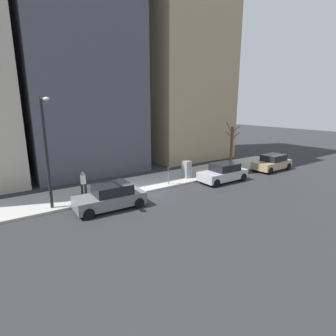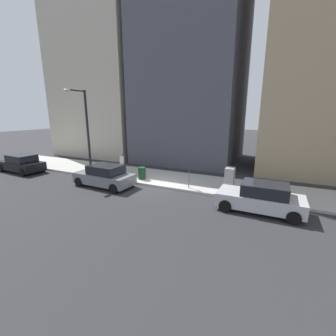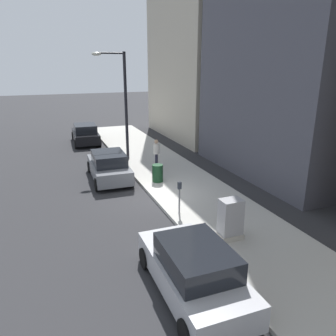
# 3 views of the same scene
# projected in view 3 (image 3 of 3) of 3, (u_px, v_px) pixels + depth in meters

# --- Properties ---
(ground_plane) EXTENTS (120.00, 120.00, 0.00)m
(ground_plane) POSITION_uv_depth(u_px,v_px,m) (150.00, 197.00, 15.34)
(ground_plane) COLOR #2B2B2D
(sidewalk) EXTENTS (4.00, 36.00, 0.15)m
(sidewalk) POSITION_uv_depth(u_px,v_px,m) (189.00, 190.00, 16.02)
(sidewalk) COLOR #B2AFA8
(sidewalk) RESTS_ON ground
(parked_car_silver) EXTENTS (1.95, 4.22, 1.52)m
(parked_car_silver) POSITION_uv_depth(u_px,v_px,m) (194.00, 270.00, 8.65)
(parked_car_silver) COLOR #B7B7BC
(parked_car_silver) RESTS_ON ground
(parked_car_grey) EXTENTS (2.05, 4.26, 1.52)m
(parked_car_grey) POSITION_uv_depth(u_px,v_px,m) (109.00, 166.00, 17.47)
(parked_car_grey) COLOR slate
(parked_car_grey) RESTS_ON ground
(parked_car_black) EXTENTS (2.06, 4.26, 1.52)m
(parked_car_black) POSITION_uv_depth(u_px,v_px,m) (85.00, 134.00, 25.58)
(parked_car_black) COLOR black
(parked_car_black) RESTS_ON ground
(parking_meter) EXTENTS (0.14, 0.10, 1.35)m
(parking_meter) POSITION_uv_depth(u_px,v_px,m) (179.00, 194.00, 13.08)
(parking_meter) COLOR slate
(parking_meter) RESTS_ON sidewalk
(utility_box) EXTENTS (0.83, 0.61, 1.43)m
(utility_box) POSITION_uv_depth(u_px,v_px,m) (230.00, 219.00, 11.23)
(utility_box) COLOR #A8A399
(utility_box) RESTS_ON sidewalk
(streetlamp) EXTENTS (1.97, 0.32, 6.50)m
(streetlamp) POSITION_uv_depth(u_px,v_px,m) (121.00, 98.00, 19.70)
(streetlamp) COLOR black
(streetlamp) RESTS_ON sidewalk
(trash_bin) EXTENTS (0.56, 0.56, 0.90)m
(trash_bin) POSITION_uv_depth(u_px,v_px,m) (158.00, 173.00, 16.80)
(trash_bin) COLOR #14381E
(trash_bin) RESTS_ON sidewalk
(pedestrian_near_meter) EXTENTS (0.36, 0.39, 1.66)m
(pedestrian_near_meter) POSITION_uv_depth(u_px,v_px,m) (156.00, 152.00, 19.02)
(pedestrian_near_meter) COLOR #1E1E2D
(pedestrian_near_meter) RESTS_ON sidewalk
(office_tower_right) EXTENTS (10.40, 10.40, 17.51)m
(office_tower_right) POSITION_uv_depth(u_px,v_px,m) (227.00, 28.00, 26.89)
(office_tower_right) COLOR #BCB29E
(office_tower_right) RESTS_ON ground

